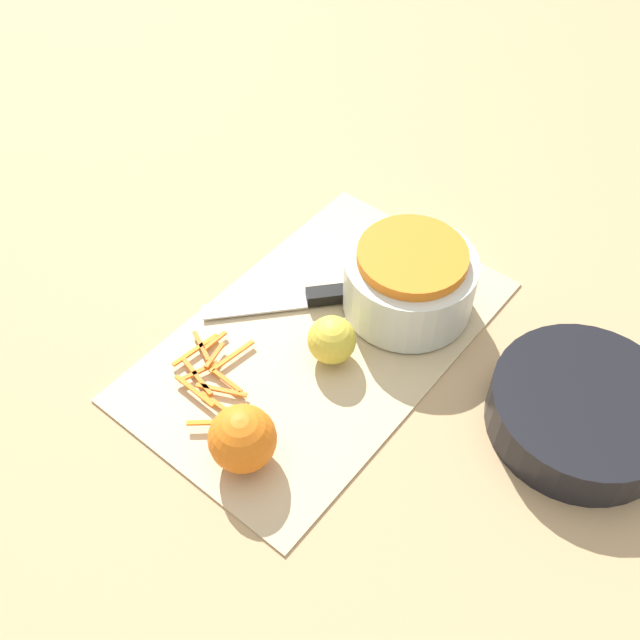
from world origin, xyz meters
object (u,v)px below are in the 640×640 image
(bowl_speckled, at_px, (409,279))
(lemon, at_px, (332,340))
(bowl_dark, at_px, (582,411))
(knife, at_px, (327,296))
(orange_left, at_px, (242,439))

(bowl_speckled, xyz_separation_m, lemon, (0.12, -0.02, -0.01))
(bowl_speckled, bearing_deg, lemon, -10.30)
(bowl_dark, height_order, lemon, lemon)
(knife, bearing_deg, lemon, 84.69)
(bowl_speckled, height_order, bowl_dark, bowl_speckled)
(knife, distance_m, orange_left, 0.24)
(bowl_dark, bearing_deg, orange_left, -44.01)
(orange_left, xyz_separation_m, lemon, (-0.16, -0.01, -0.01))
(orange_left, bearing_deg, lemon, -175.40)
(lemon, bearing_deg, knife, -137.54)
(bowl_speckled, distance_m, orange_left, 0.28)
(lemon, bearing_deg, bowl_speckled, 169.70)
(knife, xyz_separation_m, lemon, (0.06, 0.06, 0.02))
(bowl_speckled, distance_m, lemon, 0.12)
(bowl_dark, height_order, knife, bowl_dark)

